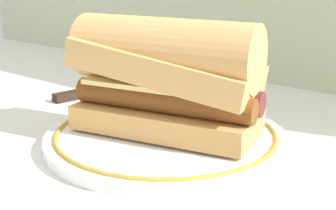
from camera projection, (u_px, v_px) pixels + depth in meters
ground_plane at (155, 148)px, 0.53m from camera, size 1.50×1.50×0.00m
plate at (168, 137)px, 0.54m from camera, size 0.27×0.27×0.01m
sausage_sandwich at (168, 75)px, 0.52m from camera, size 0.21×0.12×0.12m
butter_knife at (93, 92)px, 0.73m from camera, size 0.05×0.15×0.01m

